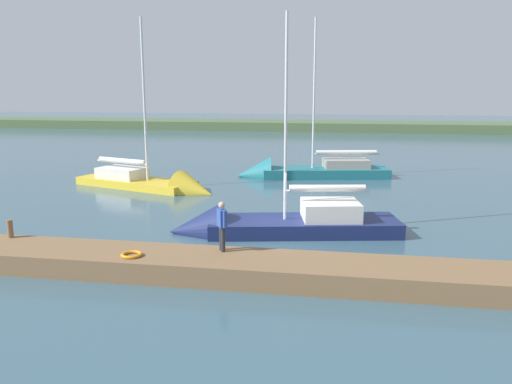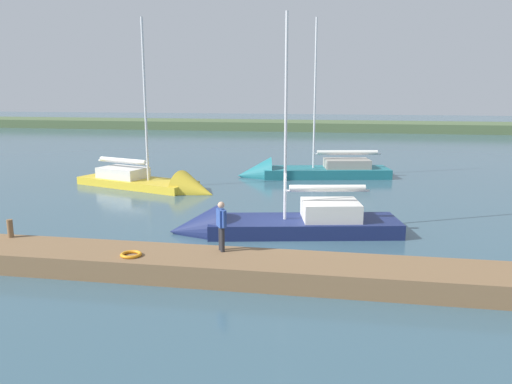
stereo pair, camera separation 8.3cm
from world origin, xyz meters
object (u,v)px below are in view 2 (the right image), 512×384
(sailboat_behind_pier, at_px, (302,174))
(sailboat_near_dock, at_px, (158,187))
(sailboat_outer_mooring, at_px, (269,228))
(person_on_dock, at_px, (221,223))
(life_ring_buoy, at_px, (131,254))
(mooring_post_near, at_px, (10,228))

(sailboat_behind_pier, bearing_deg, sailboat_near_dock, 23.64)
(sailboat_near_dock, bearing_deg, sailboat_behind_pier, 53.70)
(sailboat_outer_mooring, distance_m, sailboat_near_dock, 11.27)
(sailboat_near_dock, xyz_separation_m, person_on_dock, (-6.96, 12.69, 1.45))
(sailboat_behind_pier, distance_m, person_on_dock, 18.33)
(life_ring_buoy, bearing_deg, person_on_dock, -159.36)
(sailboat_behind_pier, xyz_separation_m, sailboat_near_dock, (7.97, 5.56, -0.08))
(mooring_post_near, xyz_separation_m, person_on_dock, (-7.64, 0.20, 0.60))
(sailboat_outer_mooring, bearing_deg, life_ring_buoy, 46.65)
(life_ring_buoy, distance_m, sailboat_outer_mooring, 6.60)
(sailboat_near_dock, bearing_deg, sailboat_outer_mooring, -27.36)
(sailboat_outer_mooring, bearing_deg, mooring_post_near, 16.06)
(life_ring_buoy, distance_m, person_on_dock, 2.97)
(sailboat_near_dock, relative_size, person_on_dock, 6.75)
(mooring_post_near, relative_size, sailboat_behind_pier, 0.06)
(sailboat_behind_pier, height_order, person_on_dock, sailboat_behind_pier)
(sailboat_outer_mooring, xyz_separation_m, sailboat_behind_pier, (-0.16, -13.69, 0.02))
(sailboat_near_dock, distance_m, person_on_dock, 14.54)
(mooring_post_near, distance_m, sailboat_behind_pier, 20.03)
(sailboat_outer_mooring, height_order, person_on_dock, sailboat_outer_mooring)
(life_ring_buoy, bearing_deg, sailboat_behind_pier, -100.78)
(mooring_post_near, distance_m, life_ring_buoy, 5.14)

